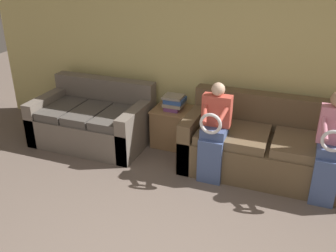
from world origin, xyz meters
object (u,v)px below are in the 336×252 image
(child_left_seated, at_px, (214,130))
(book_stack, at_px, (174,102))
(side_shelf, at_px, (174,126))
(child_right_seated, at_px, (331,144))
(couch_main, at_px, (270,148))
(couch_side, at_px, (94,121))

(child_left_seated, bearing_deg, book_stack, 138.12)
(child_left_seated, xyz_separation_m, side_shelf, (-0.72, 0.64, -0.36))
(side_shelf, bearing_deg, book_stack, 15.43)
(child_left_seated, height_order, side_shelf, child_left_seated)
(child_left_seated, relative_size, child_right_seated, 0.95)
(couch_main, bearing_deg, book_stack, 169.14)
(couch_main, height_order, child_left_seated, child_left_seated)
(child_right_seated, bearing_deg, couch_side, 173.67)
(book_stack, bearing_deg, child_left_seated, -41.88)
(child_right_seated, bearing_deg, book_stack, 161.96)
(couch_side, xyz_separation_m, child_left_seated, (1.82, -0.35, 0.33))
(book_stack, bearing_deg, side_shelf, -164.57)
(child_right_seated, height_order, book_stack, child_right_seated)
(child_right_seated, xyz_separation_m, book_stack, (-1.96, 0.64, -0.04))
(child_left_seated, xyz_separation_m, child_right_seated, (1.24, 0.01, 0.04))
(couch_side, height_order, side_shelf, couch_side)
(couch_side, xyz_separation_m, child_right_seated, (3.06, -0.34, 0.37))
(child_left_seated, relative_size, book_stack, 3.92)
(couch_main, xyz_separation_m, couch_side, (-2.44, -0.04, -0.02))
(side_shelf, bearing_deg, child_right_seated, -17.97)
(side_shelf, bearing_deg, couch_main, -10.77)
(couch_side, relative_size, side_shelf, 2.80)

